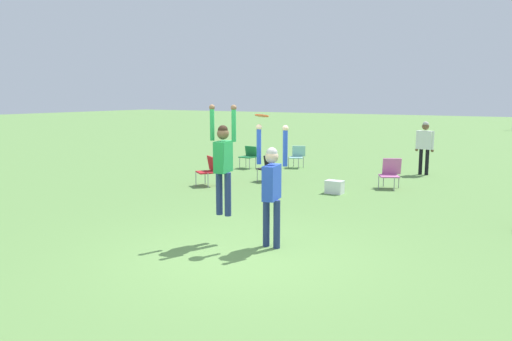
{
  "coord_description": "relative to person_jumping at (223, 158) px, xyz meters",
  "views": [
    {
      "loc": [
        4.43,
        -6.8,
        2.65
      ],
      "look_at": [
        -0.22,
        0.77,
        1.3
      ],
      "focal_mm": 35.0,
      "sensor_mm": 36.0,
      "label": 1
    }
  ],
  "objects": [
    {
      "name": "ground_plane",
      "position": [
        0.67,
        -0.38,
        -1.54
      ],
      "size": [
        120.0,
        120.0,
        0.0
      ],
      "primitive_type": "plane",
      "color": "#608C47"
    },
    {
      "name": "person_jumping",
      "position": [
        0.0,
        0.0,
        0.0
      ],
      "size": [
        0.57,
        0.45,
        1.99
      ],
      "rotation": [
        0.0,
        0.0,
        1.76
      ],
      "color": "navy",
      "rests_on": "ground_plane"
    },
    {
      "name": "person_defending",
      "position": [
        0.9,
        0.17,
        -0.4
      ],
      "size": [
        0.62,
        0.5,
        2.15
      ],
      "rotation": [
        0.0,
        0.0,
        -1.39
      ],
      "color": "navy",
      "rests_on": "ground_plane"
    },
    {
      "name": "frisbee",
      "position": [
        0.65,
        0.24,
        0.75
      ],
      "size": [
        0.25,
        0.25,
        0.06
      ],
      "color": "#E04C23"
    },
    {
      "name": "camping_chair_0",
      "position": [
        -4.54,
        8.03,
        -1.06
      ],
      "size": [
        0.53,
        0.57,
        0.79
      ],
      "rotation": [
        0.0,
        0.0,
        3.06
      ],
      "color": "gray",
      "rests_on": "ground_plane"
    },
    {
      "name": "camping_chair_1",
      "position": [
        1.01,
        6.82,
        -1.07
      ],
      "size": [
        0.7,
        0.76,
        0.85
      ],
      "rotation": [
        0.0,
        0.0,
        3.61
      ],
      "color": "gray",
      "rests_on": "ground_plane"
    },
    {
      "name": "camping_chair_2",
      "position": [
        -2.57,
        5.97,
        -1.08
      ],
      "size": [
        0.57,
        0.61,
        0.77
      ],
      "rotation": [
        0.0,
        0.0,
        2.78
      ],
      "color": "gray",
      "rests_on": "ground_plane"
    },
    {
      "name": "camping_chair_3",
      "position": [
        -3.68,
        4.44,
        -1.04
      ],
      "size": [
        0.72,
        0.8,
        0.85
      ],
      "rotation": [
        0.0,
        0.0,
        2.53
      ],
      "color": "gray",
      "rests_on": "ground_plane"
    },
    {
      "name": "camping_chair_4",
      "position": [
        -3.1,
        9.05,
        -1.08
      ],
      "size": [
        0.64,
        0.7,
        0.8
      ],
      "rotation": [
        0.0,
        0.0,
        3.62
      ],
      "color": "gray",
      "rests_on": "ground_plane"
    },
    {
      "name": "person_spectator_near",
      "position": [
        1.25,
        9.78,
        -0.46
      ],
      "size": [
        0.61,
        0.24,
        1.78
      ],
      "rotation": [
        0.0,
        0.0,
        -0.08
      ],
      "color": "black",
      "rests_on": "ground_plane"
    },
    {
      "name": "cooler_box",
      "position": [
        -0.03,
        5.23,
        -1.36
      ],
      "size": [
        0.48,
        0.3,
        0.36
      ],
      "color": "white",
      "rests_on": "ground_plane"
    }
  ]
}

